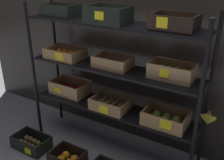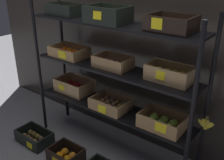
# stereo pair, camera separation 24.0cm
# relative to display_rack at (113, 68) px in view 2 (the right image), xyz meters

# --- Properties ---
(ground_plane) EXTENTS (10.00, 10.00, 0.00)m
(ground_plane) POSITION_rel_display_rack_xyz_m (-0.01, 0.00, -0.87)
(ground_plane) COLOR gray
(storefront_wall) EXTENTS (4.04, 0.12, 2.22)m
(storefront_wall) POSITION_rel_display_rack_xyz_m (-0.01, 0.37, 0.24)
(storefront_wall) COLOR #2D2823
(storefront_wall) RESTS_ON ground_plane
(display_rack) EXTENTS (1.77, 0.38, 1.42)m
(display_rack) POSITION_rel_display_rack_xyz_m (0.00, 0.00, 0.00)
(display_rack) COLOR black
(display_rack) RESTS_ON ground_plane
(crate_ground_kiwi) EXTENTS (0.37, 0.24, 0.13)m
(crate_ground_kiwi) POSITION_rel_display_rack_xyz_m (-0.71, -0.42, -0.82)
(crate_ground_kiwi) COLOR black
(crate_ground_kiwi) RESTS_ON ground_plane
(crate_ground_orange) EXTENTS (0.30, 0.24, 0.13)m
(crate_ground_orange) POSITION_rel_display_rack_xyz_m (-0.25, -0.42, -0.82)
(crate_ground_orange) COLOR black
(crate_ground_orange) RESTS_ON ground_plane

